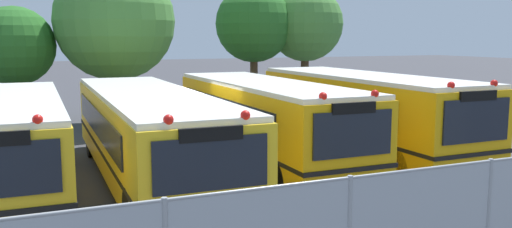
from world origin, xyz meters
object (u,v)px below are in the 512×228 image
school_bus_1 (148,132)px  tree_2 (114,22)px  school_bus_2 (265,121)px  school_bus_3 (363,112)px  tree_4 (307,22)px  tree_3 (252,25)px  school_bus_0 (8,141)px  tree_1 (17,47)px

school_bus_1 → tree_2: size_ratio=1.59×
school_bus_2 → school_bus_3: 3.44m
school_bus_1 → school_bus_3: school_bus_3 is taller
tree_4 → school_bus_2: bearing=-123.8°
tree_3 → tree_4: 2.94m
school_bus_3 → tree_3: size_ratio=1.47×
school_bus_1 → school_bus_3: 6.91m
tree_4 → school_bus_0: bearing=-142.1°
school_bus_2 → tree_4: tree_4 is taller
school_bus_2 → tree_3: 12.65m
school_bus_0 → tree_3: tree_3 is taller
school_bus_3 → tree_1: tree_1 is taller
school_bus_0 → tree_3: bearing=-133.3°
school_bus_2 → school_bus_3: (3.44, 0.09, 0.06)m
tree_3 → tree_2: bearing=-166.2°
school_bus_1 → tree_1: size_ratio=2.20×
school_bus_0 → tree_2: tree_2 is taller
tree_2 → tree_3: 7.36m
school_bus_0 → tree_4: size_ratio=1.44×
school_bus_2 → tree_4: size_ratio=1.44×
school_bus_0 → school_bus_2: bearing=-178.2°
tree_2 → tree_3: tree_2 is taller
school_bus_1 → school_bus_0: bearing=0.3°
school_bus_0 → tree_4: tree_4 is taller
school_bus_2 → tree_3: (4.42, 11.45, 3.06)m
school_bus_2 → school_bus_1: bearing=2.3°
tree_3 → tree_1: bearing=-174.1°
school_bus_2 → tree_4: (7.31, 10.93, 3.21)m
tree_4 → school_bus_3: bearing=-109.6°
school_bus_1 → tree_3: 14.35m
school_bus_1 → tree_4: tree_4 is taller
school_bus_1 → tree_4: bearing=-133.3°
school_bus_2 → tree_2: size_ratio=1.32×
school_bus_2 → tree_1: bearing=-57.3°
school_bus_1 → tree_1: 11.11m
school_bus_3 → tree_3: bearing=-95.3°
tree_2 → tree_4: (10.04, 1.24, 0.15)m
school_bus_0 → tree_1: size_ratio=1.83×
school_bus_1 → tree_2: 10.33m
tree_2 → tree_4: size_ratio=1.09×
school_bus_2 → tree_1: size_ratio=1.83×
tree_3 → tree_4: size_ratio=0.99×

